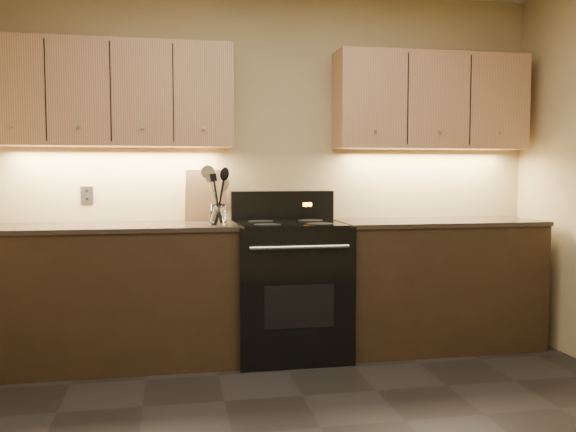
% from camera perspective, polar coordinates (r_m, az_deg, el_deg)
% --- Properties ---
extents(wall_back, '(4.00, 0.04, 2.60)m').
position_cam_1_polar(wall_back, '(4.49, -1.62, 4.40)').
color(wall_back, tan).
rests_on(wall_back, ground).
extents(counter_left, '(1.62, 0.62, 0.93)m').
position_cam_1_polar(counter_left, '(4.23, -15.92, -7.09)').
color(counter_left, black).
rests_on(counter_left, ground).
extents(counter_right, '(1.46, 0.62, 0.93)m').
position_cam_1_polar(counter_right, '(4.62, 13.71, -6.12)').
color(counter_right, black).
rests_on(counter_right, ground).
extents(stove, '(0.76, 0.68, 1.14)m').
position_cam_1_polar(stove, '(4.27, 0.15, -6.66)').
color(stove, black).
rests_on(stove, ground).
extents(upper_cab_left, '(1.60, 0.30, 0.70)m').
position_cam_1_polar(upper_cab_left, '(4.34, -16.08, 10.89)').
color(upper_cab_left, tan).
rests_on(upper_cab_left, wall_back).
extents(upper_cab_right, '(1.44, 0.30, 0.70)m').
position_cam_1_polar(upper_cab_right, '(4.72, 13.21, 10.37)').
color(upper_cab_right, tan).
rests_on(upper_cab_right, wall_back).
extents(outlet_plate, '(0.08, 0.01, 0.12)m').
position_cam_1_polar(outlet_plate, '(4.47, -18.30, 1.89)').
color(outlet_plate, '#B2B5BA').
rests_on(outlet_plate, wall_back).
extents(utensil_crock, '(0.12, 0.12, 0.14)m').
position_cam_1_polar(utensil_crock, '(4.04, -6.57, 0.07)').
color(utensil_crock, white).
rests_on(utensil_crock, counter_left).
extents(cutting_board, '(0.31, 0.15, 0.37)m').
position_cam_1_polar(cutting_board, '(4.39, -7.71, 1.96)').
color(cutting_board, tan).
rests_on(cutting_board, counter_left).
extents(wooden_spoon, '(0.16, 0.12, 0.31)m').
position_cam_1_polar(wooden_spoon, '(4.03, -7.13, 1.52)').
color(wooden_spoon, tan).
rests_on(wooden_spoon, utensil_crock).
extents(black_spoon, '(0.12, 0.10, 0.37)m').
position_cam_1_polar(black_spoon, '(4.06, -6.73, 1.95)').
color(black_spoon, black).
rests_on(black_spoon, utensil_crock).
extents(black_turner, '(0.15, 0.10, 0.35)m').
position_cam_1_polar(black_turner, '(4.02, -6.34, 1.77)').
color(black_turner, black).
rests_on(black_turner, utensil_crock).
extents(steel_spatula, '(0.19, 0.11, 0.36)m').
position_cam_1_polar(steel_spatula, '(4.04, -6.30, 1.84)').
color(steel_spatula, silver).
rests_on(steel_spatula, utensil_crock).
extents(steel_skimmer, '(0.18, 0.13, 0.39)m').
position_cam_1_polar(steel_skimmer, '(4.04, -6.18, 2.01)').
color(steel_skimmer, silver).
rests_on(steel_skimmer, utensil_crock).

